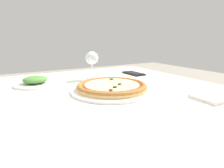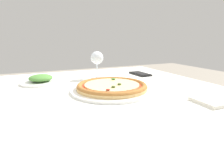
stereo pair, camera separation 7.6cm
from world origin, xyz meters
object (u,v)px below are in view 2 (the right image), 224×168
(cell_phone, at_px, (140,74))
(side_plate, at_px, (41,80))
(dining_table, at_px, (54,117))
(pizza_plate, at_px, (112,87))
(wine_glass_far_left, at_px, (97,59))

(cell_phone, distance_m, side_plate, 0.55)
(dining_table, height_order, pizza_plate, pizza_plate)
(cell_phone, bearing_deg, pizza_plate, -138.92)
(cell_phone, xyz_separation_m, side_plate, (-0.55, 0.00, 0.01))
(pizza_plate, distance_m, side_plate, 0.37)
(pizza_plate, bearing_deg, cell_phone, 41.08)
(pizza_plate, height_order, cell_phone, pizza_plate)
(dining_table, height_order, cell_phone, cell_phone)
(side_plate, bearing_deg, wine_glass_far_left, 0.49)
(pizza_plate, xyz_separation_m, cell_phone, (0.30, 0.26, -0.01))
(cell_phone, height_order, side_plate, side_plate)
(dining_table, relative_size, side_plate, 7.72)
(dining_table, bearing_deg, side_plate, 94.86)
(cell_phone, bearing_deg, dining_table, -154.15)
(dining_table, bearing_deg, pizza_plate, -0.32)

